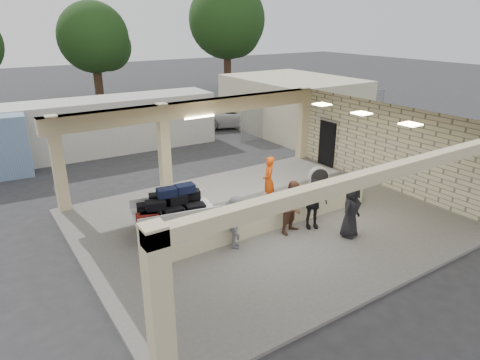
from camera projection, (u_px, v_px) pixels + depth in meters
ground at (264, 223)px, 14.70m from camera, size 120.00×120.00×0.00m
pavilion at (259, 180)px, 14.86m from camera, size 12.01×10.00×3.55m
baggage_counter at (274, 213)px, 14.11m from camera, size 8.20×0.58×0.98m
luggage_cart at (172, 208)px, 13.67m from camera, size 2.85×2.07×1.51m
drum_fan at (319, 177)px, 17.36m from camera, size 0.85×0.59×0.90m
baggage_handler at (269, 180)px, 15.74m from camera, size 0.65×0.75×1.81m
passenger_a at (294, 207)px, 13.60m from camera, size 0.91×0.55×1.75m
passenger_b at (312, 203)px, 13.91m from camera, size 1.06×0.76×1.71m
passenger_c at (236, 223)px, 12.68m from camera, size 0.86×1.10×1.64m
passenger_d at (351, 210)px, 13.35m from camera, size 0.93×0.61×1.76m
car_white_a at (237, 115)px, 27.73m from camera, size 5.64×4.30×1.46m
car_white_b at (274, 106)px, 30.49m from camera, size 5.21×3.35×1.54m
car_dark at (200, 111)px, 29.35m from camera, size 4.14×2.62×1.30m
container_white at (93, 127)px, 22.02m from camera, size 12.86×3.12×2.76m
fence at (320, 112)px, 27.02m from camera, size 12.06×0.06×2.03m
tree_mid at (97, 40)px, 34.59m from camera, size 6.00×5.60×8.00m
tree_right at (229, 23)px, 39.53m from camera, size 7.20×7.00×10.00m
adjacent_building at (292, 104)px, 26.84m from camera, size 6.00×8.00×3.20m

